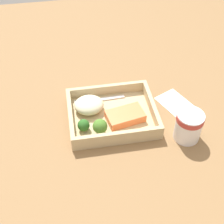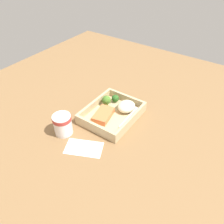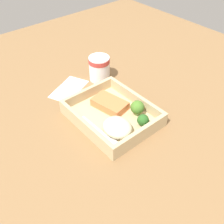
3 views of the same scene
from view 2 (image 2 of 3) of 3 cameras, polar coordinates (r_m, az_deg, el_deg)
The scene contains 10 objects.
ground_plane at distance 99.10cm, azimuth 0.00°, elevation -1.65°, with size 160.00×160.00×2.00cm, color olive.
takeout_tray at distance 98.05cm, azimuth 0.00°, elevation -0.95°, with size 25.56×20.89×1.20cm, color tan.
tray_rim at distance 96.55cm, azimuth 0.00°, elevation 0.11°, with size 25.56×20.89×3.47cm.
salmon_fillet at distance 95.58cm, azimuth -2.25°, elevation -0.76°, with size 10.76×6.41×2.57cm, color #E97541.
mashed_potatoes at distance 99.09cm, azimuth 3.77°, elevation 1.47°, with size 8.81×7.84×4.17cm, color beige.
broccoli_floret_1 at distance 104.11cm, azimuth 0.86°, elevation 3.57°, with size 3.46×3.46×3.69cm.
broccoli_floret_2 at distance 101.61cm, azimuth -1.46°, elevation 3.11°, with size 4.16×4.16×4.93cm.
fork at distance 97.12cm, azimuth 4.77°, elevation -0.95°, with size 15.84×2.30×0.44cm.
paper_cup at distance 89.85cm, azimuth -12.77°, elevation -2.96°, with size 7.56×7.56×8.91cm.
receipt_slip at distance 85.86cm, azimuth -7.36°, elevation -9.27°, with size 8.04×14.28×0.24cm, color white.
Camera 2 is at (-61.30, -42.35, 64.35)cm, focal length 35.00 mm.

